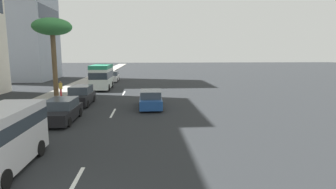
{
  "coord_description": "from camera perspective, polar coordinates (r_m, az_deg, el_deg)",
  "views": [
    {
      "loc": [
        -5.57,
        -2.63,
        4.66
      ],
      "look_at": [
        16.36,
        -4.41,
        1.31
      ],
      "focal_mm": 29.0,
      "sensor_mm": 36.0,
      "label": 1
    }
  ],
  "objects": [
    {
      "name": "car_fourth",
      "position": [
        46.25,
        -11.58,
        3.68
      ],
      "size": [
        4.56,
        1.94,
        1.65
      ],
      "rotation": [
        0.0,
        0.0,
        3.14
      ],
      "color": "white",
      "rests_on": "ground_plane"
    },
    {
      "name": "pedestrian_near_lamp",
      "position": [
        30.79,
        -21.62,
        1.29
      ],
      "size": [
        0.34,
        0.39,
        1.61
      ],
      "rotation": [
        0.0,
        0.0,
        5.18
      ],
      "color": "red",
      "rests_on": "sidewalk_right"
    },
    {
      "name": "car_fifth",
      "position": [
        23.35,
        -3.68,
        -1.04
      ],
      "size": [
        4.72,
        1.9,
        1.54
      ],
      "color": "#1E478C",
      "rests_on": "ground_plane"
    },
    {
      "name": "car_third",
      "position": [
        25.99,
        -17.84,
        -0.28
      ],
      "size": [
        4.7,
        1.92,
        1.71
      ],
      "rotation": [
        0.0,
        0.0,
        3.14
      ],
      "color": "black",
      "rests_on": "ground_plane"
    },
    {
      "name": "ground_plane",
      "position": [
        37.46,
        -8.64,
        1.43
      ],
      "size": [
        198.0,
        198.0,
        0.0
      ],
      "primitive_type": "plane",
      "color": "#26282B"
    },
    {
      "name": "car_second",
      "position": [
        20.08,
        -21.5,
        -3.21
      ],
      "size": [
        4.68,
        1.96,
        1.54
      ],
      "rotation": [
        0.0,
        0.0,
        3.14
      ],
      "color": "black",
      "rests_on": "ground_plane"
    },
    {
      "name": "minibus_lead",
      "position": [
        36.36,
        -13.74,
        3.81
      ],
      "size": [
        6.17,
        2.37,
        3.17
      ],
      "rotation": [
        0.0,
        0.0,
        3.14
      ],
      "color": "silver",
      "rests_on": "ground_plane"
    },
    {
      "name": "lane_stripe_near",
      "position": [
        10.67,
        -19.35,
        -17.74
      ],
      "size": [
        3.2,
        0.16,
        0.01
      ],
      "primitive_type": "cube",
      "color": "silver",
      "rests_on": "ground_plane"
    },
    {
      "name": "palm_tree",
      "position": [
        31.39,
        -23.15,
        12.59
      ],
      "size": [
        3.97,
        3.97,
        8.14
      ],
      "color": "brown",
      "rests_on": "sidewalk_right"
    },
    {
      "name": "sidewalk_right",
      "position": [
        38.62,
        -19.34,
        1.36
      ],
      "size": [
        162.0,
        3.2,
        0.15
      ],
      "primitive_type": "cube",
      "color": "#9E9B93",
      "rests_on": "ground_plane"
    },
    {
      "name": "lane_stripe_far",
      "position": [
        32.35,
        -9.26,
        0.28
      ],
      "size": [
        3.2,
        0.16,
        0.01
      ],
      "primitive_type": "cube",
      "color": "silver",
      "rests_on": "ground_plane"
    },
    {
      "name": "lane_stripe_mid",
      "position": [
        21.84,
        -11.48,
        -3.81
      ],
      "size": [
        3.2,
        0.16,
        0.01
      ],
      "primitive_type": "cube",
      "color": "silver",
      "rests_on": "ground_plane"
    }
  ]
}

